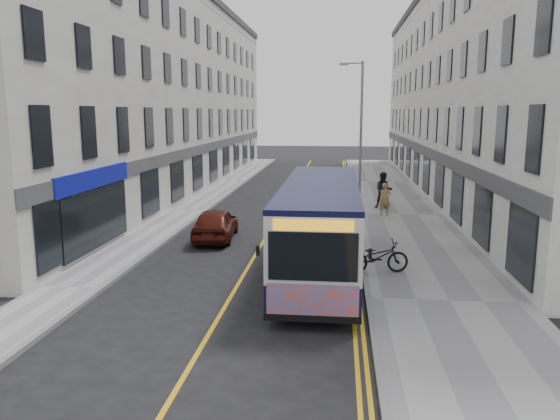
% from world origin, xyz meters
% --- Properties ---
extents(ground, '(140.00, 140.00, 0.00)m').
position_xyz_m(ground, '(0.00, 0.00, 0.00)').
color(ground, black).
rests_on(ground, ground).
extents(pavement_east, '(4.50, 64.00, 0.12)m').
position_xyz_m(pavement_east, '(6.25, 12.00, 0.06)').
color(pavement_east, '#959598').
rests_on(pavement_east, ground).
extents(pavement_west, '(2.00, 64.00, 0.12)m').
position_xyz_m(pavement_west, '(-5.00, 12.00, 0.06)').
color(pavement_west, '#959598').
rests_on(pavement_west, ground).
extents(kerb_east, '(0.18, 64.00, 0.13)m').
position_xyz_m(kerb_east, '(4.00, 12.00, 0.07)').
color(kerb_east, slate).
rests_on(kerb_east, ground).
extents(kerb_west, '(0.18, 64.00, 0.13)m').
position_xyz_m(kerb_west, '(-4.00, 12.00, 0.07)').
color(kerb_west, slate).
rests_on(kerb_west, ground).
extents(road_centre_line, '(0.12, 64.00, 0.01)m').
position_xyz_m(road_centre_line, '(0.00, 12.00, 0.00)').
color(road_centre_line, gold).
rests_on(road_centre_line, ground).
extents(road_dbl_yellow_inner, '(0.10, 64.00, 0.01)m').
position_xyz_m(road_dbl_yellow_inner, '(3.55, 12.00, 0.00)').
color(road_dbl_yellow_inner, gold).
rests_on(road_dbl_yellow_inner, ground).
extents(road_dbl_yellow_outer, '(0.10, 64.00, 0.01)m').
position_xyz_m(road_dbl_yellow_outer, '(3.75, 12.00, 0.00)').
color(road_dbl_yellow_outer, gold).
rests_on(road_dbl_yellow_outer, ground).
extents(terrace_east, '(6.00, 46.00, 13.00)m').
position_xyz_m(terrace_east, '(11.50, 21.00, 6.50)').
color(terrace_east, white).
rests_on(terrace_east, ground).
extents(terrace_west, '(6.00, 46.00, 13.00)m').
position_xyz_m(terrace_west, '(-9.00, 21.00, 6.50)').
color(terrace_west, silver).
rests_on(terrace_west, ground).
extents(streetlamp, '(1.32, 0.18, 8.00)m').
position_xyz_m(streetlamp, '(4.17, 14.00, 4.38)').
color(streetlamp, gray).
rests_on(streetlamp, ground).
extents(city_bus, '(2.46, 10.52, 3.06)m').
position_xyz_m(city_bus, '(2.51, 1.54, 1.67)').
color(city_bus, black).
rests_on(city_bus, ground).
extents(bicycle, '(2.16, 1.10, 1.08)m').
position_xyz_m(bicycle, '(4.40, 1.28, 0.66)').
color(bicycle, black).
rests_on(bicycle, pavement_east).
extents(pedestrian_near, '(0.66, 0.49, 1.67)m').
position_xyz_m(pedestrian_near, '(5.46, 11.45, 0.95)').
color(pedestrian_near, '#9B7B46').
rests_on(pedestrian_near, pavement_east).
extents(pedestrian_far, '(1.00, 0.80, 1.98)m').
position_xyz_m(pedestrian_far, '(5.55, 13.61, 1.11)').
color(pedestrian_far, black).
rests_on(pedestrian_far, pavement_east).
extents(car_white, '(1.45, 4.04, 1.32)m').
position_xyz_m(car_white, '(3.19, 20.46, 0.66)').
color(car_white, silver).
rests_on(car_white, ground).
extents(car_maroon, '(1.85, 4.07, 1.36)m').
position_xyz_m(car_maroon, '(-2.06, 5.89, 0.68)').
color(car_maroon, '#49130C').
rests_on(car_maroon, ground).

